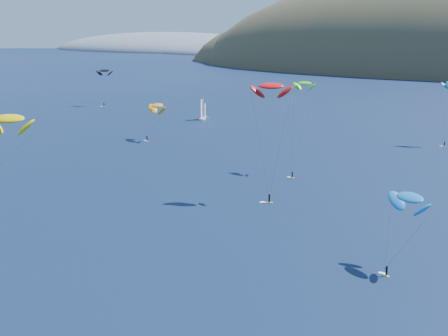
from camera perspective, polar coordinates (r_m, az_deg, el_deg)
headland at (r=941.27m, az=-3.75°, el=10.48°), size 460.00×250.00×60.00m
sailboat at (r=260.13m, az=-1.95°, el=4.65°), size 8.06×7.26×9.61m
kitesurfer_1 at (r=214.75m, az=-6.13°, el=5.70°), size 10.54×9.58×14.36m
kitesurfer_2 at (r=137.38m, az=-19.12°, el=4.28°), size 13.38×14.09×22.82m
kitesurfer_3 at (r=169.23m, az=7.37°, el=7.67°), size 6.67×13.30×25.20m
kitesurfer_5 at (r=105.25m, az=16.61°, el=-2.61°), size 9.30×10.82×13.95m
kitesurfer_9 at (r=140.79m, az=4.33°, el=7.47°), size 9.75×9.81×27.88m
kitesurfer_12 at (r=309.88m, az=-10.86°, el=8.74°), size 8.76×8.53×19.02m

